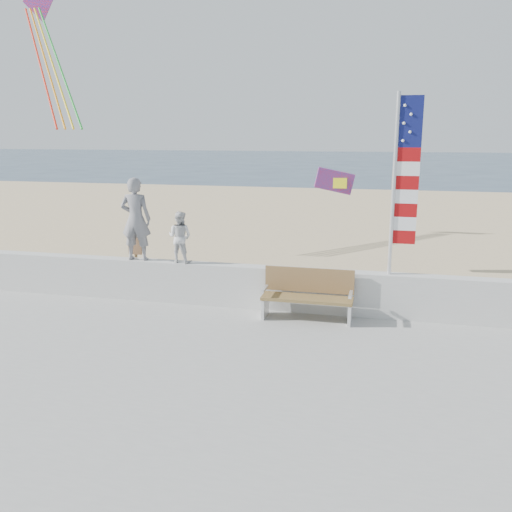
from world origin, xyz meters
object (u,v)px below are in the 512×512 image
object	(u,v)px
adult	(136,219)
flag	(401,177)
bench	(308,294)
child	(180,237)

from	to	relation	value
adult	flag	bearing A→B (deg)	174.37
bench	flag	bearing A→B (deg)	15.12
bench	child	bearing A→B (deg)	170.96
flag	adult	bearing A→B (deg)	180.00
child	bench	size ratio (longest dim) A/B	0.62
adult	bench	distance (m)	4.10
adult	bench	size ratio (longest dim) A/B	1.01
flag	bench	bearing A→B (deg)	-164.88
adult	child	world-z (taller)	adult
child	flag	distance (m)	4.73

